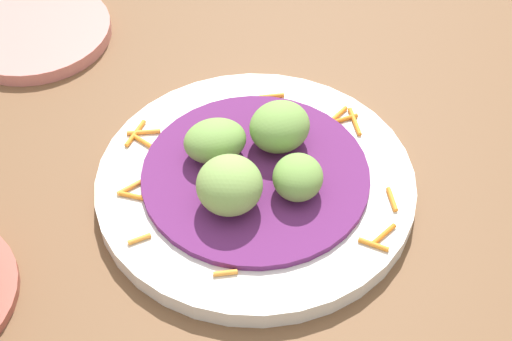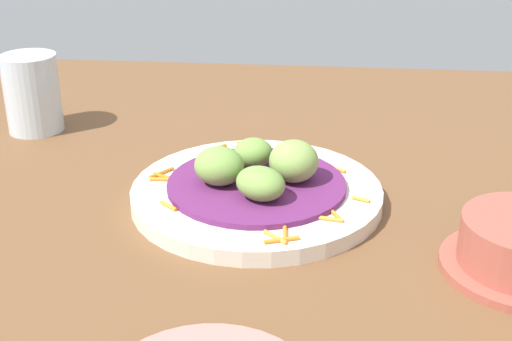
{
  "view_description": "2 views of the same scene",
  "coord_description": "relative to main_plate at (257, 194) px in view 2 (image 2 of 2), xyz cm",
  "views": [
    {
      "loc": [
        -36.06,
        -30.92,
        50.98
      ],
      "look_at": [
        -5.06,
        -2.7,
        5.31
      ],
      "focal_mm": 53.19,
      "sensor_mm": 36.0,
      "label": 1
    },
    {
      "loc": [
        -11.17,
        65.42,
        36.71
      ],
      "look_at": [
        -4.67,
        -0.75,
        6.33
      ],
      "focal_mm": 49.54,
      "sensor_mm": 36.0,
      "label": 2
    }
  ],
  "objects": [
    {
      "name": "main_plate",
      "position": [
        0.0,
        0.0,
        0.0
      ],
      "size": [
        26.92,
        26.92,
        1.72
      ],
      "primitive_type": "cylinder",
      "color": "silver",
      "rests_on": "table_surface"
    },
    {
      "name": "guac_scoop_left",
      "position": [
        3.88,
        0.77,
        3.5
      ],
      "size": [
        6.1,
        5.74,
        4.06
      ],
      "primitive_type": "ellipsoid",
      "rotation": [
        0.0,
        0.0,
        6.1
      ],
      "color": "#759E47",
      "rests_on": "cabbage_bed"
    },
    {
      "name": "cabbage_bed",
      "position": [
        0.0,
        0.0,
        1.17
      ],
      "size": [
        19.15,
        19.15,
        0.62
      ],
      "primitive_type": "cylinder",
      "color": "#60235B",
      "rests_on": "main_plate"
    },
    {
      "name": "guac_scoop_center",
      "position": [
        -0.77,
        3.88,
        3.17
      ],
      "size": [
        6.76,
        6.41,
        3.38
      ],
      "primitive_type": "ellipsoid",
      "rotation": [
        0.0,
        0.0,
        1.03
      ],
      "color": "#759E47",
      "rests_on": "cabbage_bed"
    },
    {
      "name": "table_surface",
      "position": [
        4.59,
        2.21,
        -1.86
      ],
      "size": [
        110.0,
        110.0,
        2.0
      ],
      "primitive_type": "cube",
      "color": "brown",
      "rests_on": "ground"
    },
    {
      "name": "guac_scoop_back",
      "position": [
        0.77,
        -3.88,
        3.14
      ],
      "size": [
        5.91,
        5.81,
        3.33
      ],
      "primitive_type": "ellipsoid",
      "rotation": [
        0.0,
        0.0,
        0.57
      ],
      "color": "#759E47",
      "rests_on": "cabbage_bed"
    },
    {
      "name": "water_glass",
      "position": [
        31.69,
        -18.3,
        4.32
      ],
      "size": [
        7.31,
        7.31,
        10.36
      ],
      "primitive_type": "cylinder",
      "color": "silver",
      "rests_on": "table_surface"
    },
    {
      "name": "carrot_garnish",
      "position": [
        0.55,
        1.29,
        1.06
      ],
      "size": [
        23.97,
        24.85,
        0.4
      ],
      "color": "orange",
      "rests_on": "main_plate"
    },
    {
      "name": "guac_scoop_right",
      "position": [
        -3.88,
        -0.77,
        3.72
      ],
      "size": [
        5.55,
        5.55,
        4.49
      ],
      "primitive_type": "ellipsoid",
      "rotation": [
        0.0,
        0.0,
        3.2
      ],
      "color": "#84A851",
      "rests_on": "cabbage_bed"
    }
  ]
}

